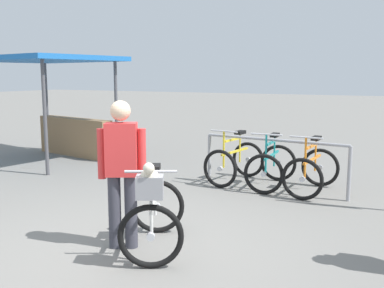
{
  "coord_description": "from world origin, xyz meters",
  "views": [
    {
      "loc": [
        2.86,
        -3.83,
        1.91
      ],
      "look_at": [
        0.16,
        1.37,
        1.0
      ],
      "focal_mm": 41.78,
      "sensor_mm": 36.0,
      "label": 1
    }
  ],
  "objects_px": {
    "racked_bike_teal": "(271,166)",
    "racked_bike_orange": "(312,171)",
    "person_with_featured_bike": "(122,168)",
    "market_stall": "(59,98)",
    "featured_bicycle": "(153,210)",
    "racked_bike_yellow": "(235,162)"
  },
  "relations": [
    {
      "from": "featured_bicycle",
      "to": "market_stall",
      "type": "height_order",
      "value": "market_stall"
    },
    {
      "from": "featured_bicycle",
      "to": "market_stall",
      "type": "xyz_separation_m",
      "value": [
        -4.91,
        3.75,
        0.91
      ]
    },
    {
      "from": "racked_bike_orange",
      "to": "featured_bicycle",
      "type": "xyz_separation_m",
      "value": [
        -0.94,
        -3.31,
        0.12
      ]
    },
    {
      "from": "racked_bike_yellow",
      "to": "person_with_featured_bike",
      "type": "relative_size",
      "value": 0.71
    },
    {
      "from": "racked_bike_teal",
      "to": "racked_bike_orange",
      "type": "bearing_deg",
      "value": -4.79
    },
    {
      "from": "person_with_featured_bike",
      "to": "market_stall",
      "type": "bearing_deg",
      "value": 140.25
    },
    {
      "from": "racked_bike_yellow",
      "to": "person_with_featured_bike",
      "type": "xyz_separation_m",
      "value": [
        0.06,
        -3.44,
        0.54
      ]
    },
    {
      "from": "racked_bike_yellow",
      "to": "market_stall",
      "type": "height_order",
      "value": "market_stall"
    },
    {
      "from": "racked_bike_yellow",
      "to": "racked_bike_orange",
      "type": "height_order",
      "value": "same"
    },
    {
      "from": "person_with_featured_bike",
      "to": "market_stall",
      "type": "height_order",
      "value": "market_stall"
    },
    {
      "from": "racked_bike_teal",
      "to": "featured_bicycle",
      "type": "xyz_separation_m",
      "value": [
        -0.24,
        -3.37,
        0.12
      ]
    },
    {
      "from": "featured_bicycle",
      "to": "person_with_featured_bike",
      "type": "xyz_separation_m",
      "value": [
        -0.39,
        -0.01,
        0.42
      ]
    },
    {
      "from": "racked_bike_yellow",
      "to": "market_stall",
      "type": "xyz_separation_m",
      "value": [
        -4.45,
        0.32,
        1.03
      ]
    },
    {
      "from": "racked_bike_teal",
      "to": "featured_bicycle",
      "type": "bearing_deg",
      "value": -94.13
    },
    {
      "from": "racked_bike_yellow",
      "to": "racked_bike_orange",
      "type": "relative_size",
      "value": 1.04
    },
    {
      "from": "featured_bicycle",
      "to": "market_stall",
      "type": "distance_m",
      "value": 6.24
    },
    {
      "from": "racked_bike_teal",
      "to": "market_stall",
      "type": "distance_m",
      "value": 5.27
    },
    {
      "from": "racked_bike_teal",
      "to": "racked_bike_orange",
      "type": "distance_m",
      "value": 0.7
    },
    {
      "from": "racked_bike_yellow",
      "to": "racked_bike_orange",
      "type": "xyz_separation_m",
      "value": [
        1.4,
        -0.12,
        0.0
      ]
    },
    {
      "from": "racked_bike_orange",
      "to": "person_with_featured_bike",
      "type": "height_order",
      "value": "person_with_featured_bike"
    },
    {
      "from": "person_with_featured_bike",
      "to": "racked_bike_orange",
      "type": "bearing_deg",
      "value": 68.14
    },
    {
      "from": "racked_bike_orange",
      "to": "person_with_featured_bike",
      "type": "xyz_separation_m",
      "value": [
        -1.33,
        -3.32,
        0.54
      ]
    }
  ]
}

